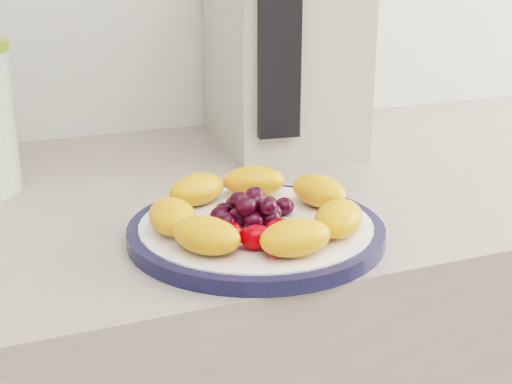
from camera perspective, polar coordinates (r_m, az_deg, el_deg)
name	(u,v)px	position (r m, az deg, el deg)	size (l,w,h in m)	color
plate_rim	(256,232)	(0.72, 0.00, -3.18)	(0.26, 0.26, 0.01)	#131636
plate_face	(256,231)	(0.72, 0.00, -3.11)	(0.24, 0.24, 0.02)	white
appliance_body	(282,36)	(1.05, 2.13, 12.35)	(0.18, 0.25, 0.32)	#B4B09D
appliance_panel	(279,46)	(0.91, 1.86, 11.60)	(0.05, 0.02, 0.23)	black
fruit_plate	(254,210)	(0.71, -0.13, -1.47)	(0.22, 0.22, 0.03)	orange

